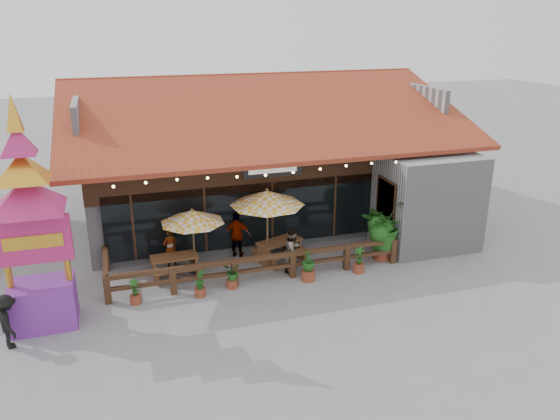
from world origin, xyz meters
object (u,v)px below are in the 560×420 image
object	(u,v)px
umbrella_right	(267,198)
picnic_table_right	(280,247)
picnic_table_left	(175,263)
tropical_plant	(384,225)
pedestrian	(8,322)
thai_sign_tower	(27,201)
umbrella_left	(192,217)

from	to	relation	value
umbrella_right	picnic_table_right	xyz separation A→B (m)	(0.46, 0.04, -1.91)
picnic_table_left	tropical_plant	distance (m)	7.46
pedestrian	picnic_table_left	bearing A→B (deg)	-77.88
pedestrian	thai_sign_tower	bearing A→B (deg)	-59.82
thai_sign_tower	pedestrian	world-z (taller)	thai_sign_tower
umbrella_left	tropical_plant	distance (m)	6.78
umbrella_right	pedestrian	xyz separation A→B (m)	(-8.04, -3.06, -1.67)
umbrella_left	picnic_table_right	bearing A→B (deg)	0.54
picnic_table_right	umbrella_left	bearing A→B (deg)	-179.46
umbrella_right	picnic_table_left	bearing A→B (deg)	-177.89
picnic_table_left	tropical_plant	size ratio (longest dim) A/B	0.69
thai_sign_tower	umbrella_right	bearing A→B (deg)	16.26
tropical_plant	pedestrian	xyz separation A→B (m)	(-12.10, -2.10, -0.56)
thai_sign_tower	tropical_plant	distance (m)	11.61
picnic_table_left	umbrella_right	bearing A→B (deg)	2.11
picnic_table_right	tropical_plant	distance (m)	3.82
umbrella_right	pedestrian	distance (m)	8.76
picnic_table_left	picnic_table_right	world-z (taller)	picnic_table_right
picnic_table_right	tropical_plant	size ratio (longest dim) A/B	0.86
umbrella_right	picnic_table_right	distance (m)	1.97
umbrella_left	pedestrian	size ratio (longest dim) A/B	1.91
tropical_plant	picnic_table_right	bearing A→B (deg)	164.46
picnic_table_right	picnic_table_left	bearing A→B (deg)	-177.47
umbrella_left	picnic_table_left	world-z (taller)	umbrella_left
umbrella_right	pedestrian	size ratio (longest dim) A/B	2.14
tropical_plant	umbrella_right	bearing A→B (deg)	166.75
tropical_plant	thai_sign_tower	bearing A→B (deg)	-174.16
thai_sign_tower	umbrella_left	bearing A→B (deg)	24.68
picnic_table_left	picnic_table_right	size ratio (longest dim) A/B	0.81
thai_sign_tower	pedestrian	size ratio (longest dim) A/B	4.64
umbrella_left	picnic_table_right	size ratio (longest dim) A/B	1.46
umbrella_left	thai_sign_tower	xyz separation A→B (m)	(-4.63, -2.13, 1.70)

